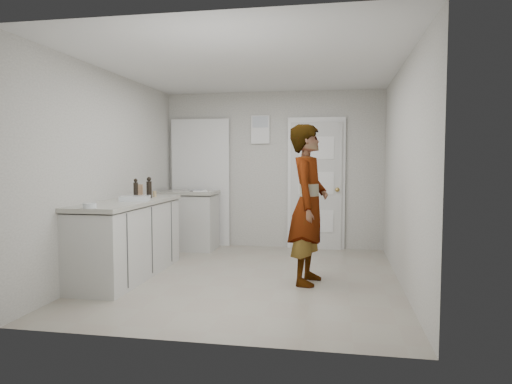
% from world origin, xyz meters
% --- Properties ---
extents(ground, '(4.00, 4.00, 0.00)m').
position_xyz_m(ground, '(0.00, 0.00, 0.00)').
color(ground, gray).
rests_on(ground, ground).
extents(room_shell, '(4.00, 4.00, 4.00)m').
position_xyz_m(room_shell, '(-0.17, 1.95, 1.02)').
color(room_shell, '#A3A29A').
rests_on(room_shell, ground).
extents(main_counter, '(0.64, 1.96, 0.93)m').
position_xyz_m(main_counter, '(-1.45, -0.20, 0.43)').
color(main_counter, beige).
rests_on(main_counter, ground).
extents(side_counter, '(0.84, 0.61, 0.93)m').
position_xyz_m(side_counter, '(-1.25, 1.55, 0.43)').
color(side_counter, beige).
rests_on(side_counter, ground).
extents(person, '(0.52, 0.71, 1.81)m').
position_xyz_m(person, '(0.71, -0.11, 0.91)').
color(person, silver).
rests_on(person, ground).
extents(cake_mix_box, '(0.11, 0.06, 0.17)m').
position_xyz_m(cake_mix_box, '(-1.53, 0.29, 1.01)').
color(cake_mix_box, '#8E6647').
rests_on(cake_mix_box, main_counter).
extents(spice_jar, '(0.05, 0.05, 0.08)m').
position_xyz_m(spice_jar, '(-1.35, 0.39, 0.96)').
color(spice_jar, tan).
rests_on(spice_jar, main_counter).
extents(oil_cruet_a, '(0.07, 0.07, 0.27)m').
position_xyz_m(oil_cruet_a, '(-1.35, 0.21, 1.05)').
color(oil_cruet_a, black).
rests_on(oil_cruet_a, main_counter).
extents(oil_cruet_b, '(0.06, 0.06, 0.26)m').
position_xyz_m(oil_cruet_b, '(-1.45, 0.03, 1.05)').
color(oil_cruet_b, black).
rests_on(oil_cruet_b, main_counter).
extents(baking_dish, '(0.39, 0.33, 0.06)m').
position_xyz_m(baking_dish, '(-1.34, -0.23, 0.95)').
color(baking_dish, silver).
rests_on(baking_dish, main_counter).
extents(egg_bowl, '(0.13, 0.13, 0.05)m').
position_xyz_m(egg_bowl, '(-1.42, -1.10, 0.95)').
color(egg_bowl, silver).
rests_on(egg_bowl, main_counter).
extents(papers, '(0.32, 0.35, 0.01)m').
position_xyz_m(papers, '(-1.09, 1.55, 0.93)').
color(papers, white).
rests_on(papers, side_counter).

